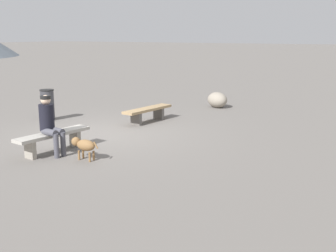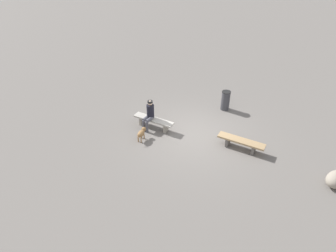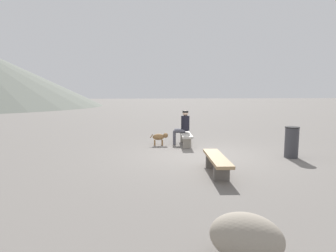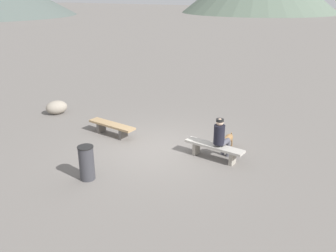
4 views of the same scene
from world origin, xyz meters
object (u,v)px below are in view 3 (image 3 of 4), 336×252
object	(u,v)px
seated_person	(183,125)
boulder	(246,237)
bench_left	(217,161)
trash_bin	(292,142)
dog	(160,137)
bench_right	(186,136)

from	to	relation	value
seated_person	boulder	world-z (taller)	seated_person
bench_left	trash_bin	size ratio (longest dim) A/B	2.00
bench_left	seated_person	world-z (taller)	seated_person
seated_person	bench_left	bearing A→B (deg)	-170.15
boulder	dog	bearing A→B (deg)	1.18
seated_person	trash_bin	bearing A→B (deg)	-123.70
boulder	bench_right	bearing A→B (deg)	-6.53
bench_left	trash_bin	bearing A→B (deg)	-58.06
dog	bench_right	bearing A→B (deg)	-6.35
bench_right	trash_bin	distance (m)	3.70
trash_bin	boulder	xyz separation A→B (m)	(-4.67, 3.56, -0.20)
bench_right	seated_person	xyz separation A→B (m)	(0.16, 0.07, 0.40)
bench_left	trash_bin	world-z (taller)	trash_bin
seated_person	dog	size ratio (longest dim) A/B	1.90
bench_right	trash_bin	bearing A→B (deg)	-125.16
dog	boulder	bearing A→B (deg)	-89.72
dog	trash_bin	world-z (taller)	trash_bin
seated_person	trash_bin	distance (m)	3.86
trash_bin	seated_person	bearing A→B (deg)	46.94
bench_left	bench_right	bearing A→B (deg)	6.31
bench_left	seated_person	distance (m)	3.96
bench_right	dog	world-z (taller)	dog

